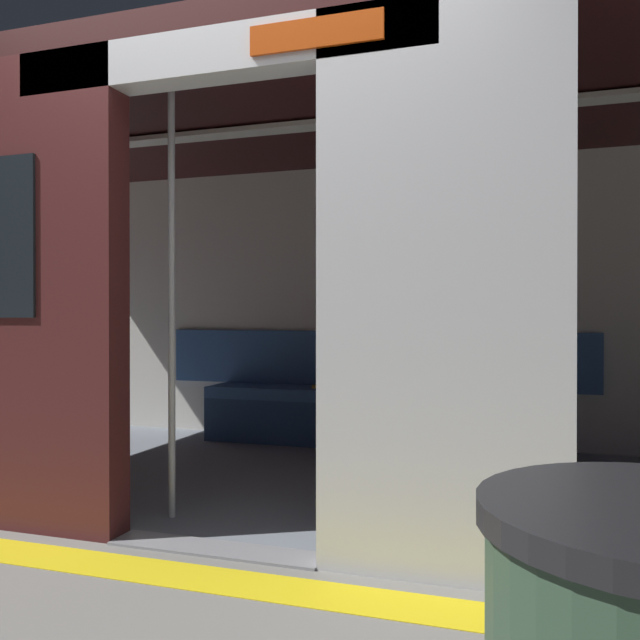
# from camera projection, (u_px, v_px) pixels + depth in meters

# --- Properties ---
(ground_plane) EXTENTS (60.00, 60.00, 0.00)m
(ground_plane) POSITION_uv_depth(u_px,v_px,m) (216.00, 550.00, 2.93)
(ground_plane) COLOR gray
(platform_edge_strip) EXTENTS (8.00, 0.24, 0.01)m
(platform_edge_strip) POSITION_uv_depth(u_px,v_px,m) (180.00, 575.00, 2.64)
(platform_edge_strip) COLOR yellow
(platform_edge_strip) RESTS_ON ground_plane
(train_car) EXTENTS (6.40, 2.92, 2.36)m
(train_car) POSITION_uv_depth(u_px,v_px,m) (303.00, 226.00, 4.16)
(train_car) COLOR silver
(train_car) RESTS_ON ground_plane
(bench_seat) EXTENTS (2.52, 0.44, 0.44)m
(bench_seat) POSITION_uv_depth(u_px,v_px,m) (360.00, 403.00, 5.21)
(bench_seat) COLOR #38609E
(bench_seat) RESTS_ON ground_plane
(person_seated) EXTENTS (0.55, 0.68, 1.17)m
(person_seated) POSITION_uv_depth(u_px,v_px,m) (367.00, 362.00, 5.14)
(person_seated) COLOR #CC5933
(person_seated) RESTS_ON ground_plane
(handbag) EXTENTS (0.26, 0.15, 0.17)m
(handbag) POSITION_uv_depth(u_px,v_px,m) (426.00, 381.00, 5.08)
(handbag) COLOR #262D4C
(handbag) RESTS_ON bench_seat
(book) EXTENTS (0.20, 0.25, 0.03)m
(book) POSITION_uv_depth(u_px,v_px,m) (327.00, 386.00, 5.36)
(book) COLOR gold
(book) RESTS_ON bench_seat
(grab_pole_door) EXTENTS (0.04, 0.04, 2.22)m
(grab_pole_door) POSITION_uv_depth(u_px,v_px,m) (172.00, 297.00, 3.39)
(grab_pole_door) COLOR silver
(grab_pole_door) RESTS_ON ground_plane
(grab_pole_far) EXTENTS (0.04, 0.04, 2.22)m
(grab_pole_far) POSITION_uv_depth(u_px,v_px,m) (334.00, 296.00, 3.12)
(grab_pole_far) COLOR silver
(grab_pole_far) RESTS_ON ground_plane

